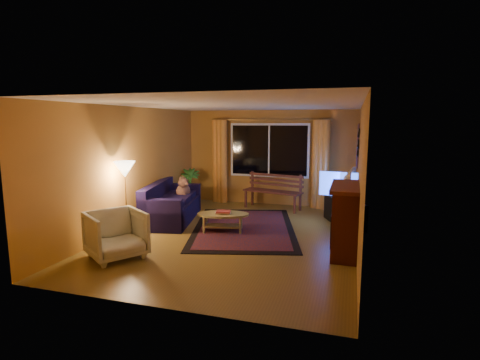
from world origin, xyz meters
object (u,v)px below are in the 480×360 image
(armchair, at_px, (116,232))
(floor_lamp, at_px, (126,199))
(coffee_table, at_px, (223,223))
(bench, at_px, (272,200))
(sofa, at_px, (172,202))
(tv_console, at_px, (344,212))

(armchair, bearing_deg, floor_lamp, 60.37)
(coffee_table, bearing_deg, bench, 76.64)
(bench, relative_size, armchair, 1.77)
(floor_lamp, bearing_deg, bench, 54.06)
(bench, xyz_separation_m, coffee_table, (-0.54, -2.26, -0.04))
(armchair, relative_size, floor_lamp, 0.59)
(armchair, relative_size, coffee_table, 0.82)
(bench, height_order, sofa, sofa)
(bench, bearing_deg, sofa, -124.04)
(armchair, bearing_deg, tv_console, -13.13)
(sofa, distance_m, tv_console, 3.78)
(bench, distance_m, tv_console, 2.05)
(coffee_table, relative_size, tv_console, 0.78)
(armchair, height_order, coffee_table, armchair)
(armchair, xyz_separation_m, coffee_table, (1.17, 1.88, -0.24))
(sofa, distance_m, coffee_table, 1.50)
(tv_console, bearing_deg, floor_lamp, -176.00)
(floor_lamp, height_order, tv_console, floor_lamp)
(floor_lamp, xyz_separation_m, tv_console, (4.00, 2.06, -0.45))
(tv_console, bearing_deg, bench, 127.51)
(tv_console, bearing_deg, coffee_table, -174.78)
(bench, bearing_deg, coffee_table, -89.50)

